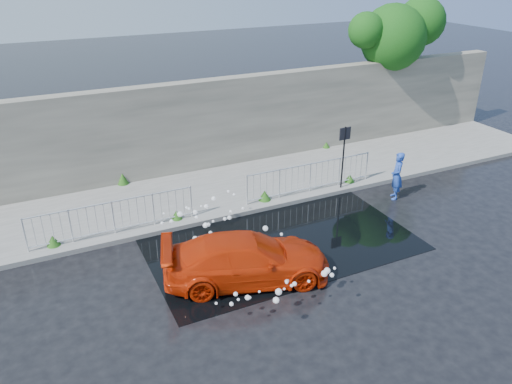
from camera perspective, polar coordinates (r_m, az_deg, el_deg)
ground at (r=14.52m, az=2.73°, el=-7.79°), size 90.00×90.00×0.00m
pavement at (r=18.46m, az=-4.57°, el=0.18°), size 30.00×4.00×0.15m
curb at (r=16.80m, az=-2.08°, el=-2.46°), size 30.00×0.25×0.16m
retaining_wall at (r=19.72m, az=-7.10°, el=7.47°), size 30.00×0.60×3.50m
puddle at (r=15.46m, az=2.63°, el=-5.48°), size 8.00×5.00×0.01m
sign_post at (r=18.12m, az=10.02°, el=5.02°), size 0.45×0.06×2.50m
tree at (r=24.05m, az=15.88°, el=17.03°), size 4.86×2.93×6.29m
railing_left at (r=15.85m, az=-16.01°, el=-2.68°), size 5.05×0.05×1.10m
railing_right at (r=18.05m, az=6.20°, el=1.80°), size 5.05×0.05×1.10m
weeds at (r=17.85m, az=-5.50°, el=0.09°), size 12.17×3.93×0.43m
water_spray at (r=14.10m, az=-2.96°, el=-6.05°), size 3.44×5.59×1.07m
red_car at (r=13.39m, az=-1.06°, el=-7.65°), size 4.77×2.97×1.29m
person at (r=18.35m, az=15.80°, el=1.79°), size 0.67×0.76×1.74m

